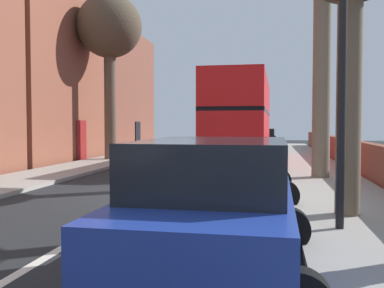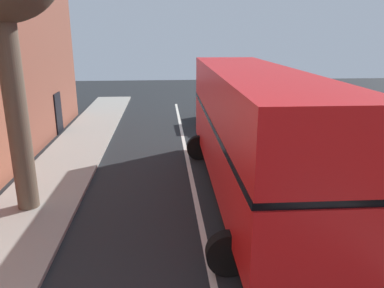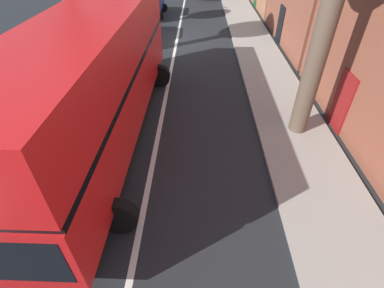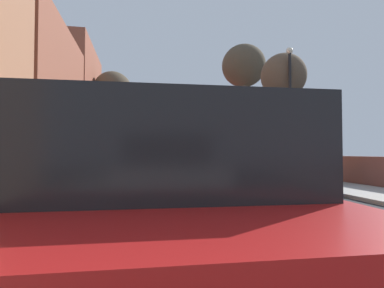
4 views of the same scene
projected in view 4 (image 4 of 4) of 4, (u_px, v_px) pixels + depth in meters
name	position (u px, v px, depth m)	size (l,w,h in m)	color
ground_plane	(188.00, 178.00, 16.51)	(84.00, 84.00, 0.00)	black
road_centre_line	(188.00, 178.00, 16.51)	(0.16, 54.00, 0.01)	silver
sidewalk_left	(98.00, 178.00, 15.63)	(2.60, 60.00, 0.12)	#9E998E
sidewalk_right	(269.00, 175.00, 17.39)	(2.60, 60.00, 0.12)	#9E998E
terraced_houses_left	(27.00, 94.00, 15.26)	(4.07, 47.62, 10.26)	#9E6647
boundary_wall_right	(293.00, 166.00, 17.69)	(0.36, 54.00, 1.26)	brown
double_decker_bus	(188.00, 143.00, 27.03)	(3.66, 11.49, 4.06)	red
parked_car_silver_right_0	(232.00, 162.00, 16.72)	(2.55, 4.18, 1.52)	#B7BABF
parked_car_blue_right_1	(280.00, 164.00, 10.96)	(2.47, 4.55, 1.72)	#1E389E
parked_car_red_left_2	(166.00, 202.00, 2.58)	(2.56, 4.02, 1.73)	#AD1919
parked_car_black_right_4	(180.00, 157.00, 37.22)	(2.53, 4.38, 1.59)	black
street_tree_right_1	(244.00, 70.00, 21.34)	(3.17, 3.17, 9.19)	#7A6B56
street_tree_left_2	(113.00, 93.00, 25.58)	(3.29, 3.29, 8.40)	brown
street_tree_right_3	(283.00, 80.00, 15.13)	(2.32, 2.32, 6.43)	brown
lamppost_right	(290.00, 102.00, 13.82)	(0.32, 0.32, 6.31)	black
litter_bin_right	(334.00, 170.00, 12.23)	(0.55, 0.55, 1.10)	black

